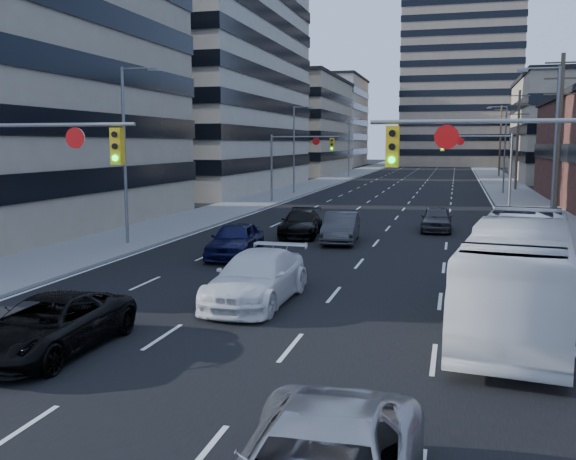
{
  "coord_description": "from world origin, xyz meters",
  "views": [
    {
      "loc": [
        5.78,
        -9.46,
        5.24
      ],
      "look_at": [
        0.09,
        12.22,
        2.2
      ],
      "focal_mm": 40.0,
      "sensor_mm": 36.0,
      "label": 1
    }
  ],
  "objects_px": {
    "black_pickup": "(49,325)",
    "transit_bus": "(520,272)",
    "sedan_blue": "(235,240)",
    "white_van": "(257,278)"
  },
  "relations": [
    {
      "from": "white_van",
      "to": "sedan_blue",
      "type": "distance_m",
      "value": 8.6
    },
    {
      "from": "white_van",
      "to": "sedan_blue",
      "type": "xyz_separation_m",
      "value": [
        -3.5,
        7.85,
        -0.02
      ]
    },
    {
      "from": "white_van",
      "to": "transit_bus",
      "type": "bearing_deg",
      "value": -2.39
    },
    {
      "from": "sedan_blue",
      "to": "transit_bus",
      "type": "bearing_deg",
      "value": -39.84
    },
    {
      "from": "transit_bus",
      "to": "black_pickup",
      "type": "bearing_deg",
      "value": -146.69
    },
    {
      "from": "sedan_blue",
      "to": "black_pickup",
      "type": "bearing_deg",
      "value": -93.83
    },
    {
      "from": "transit_bus",
      "to": "sedan_blue",
      "type": "bearing_deg",
      "value": 151.57
    },
    {
      "from": "black_pickup",
      "to": "sedan_blue",
      "type": "relative_size",
      "value": 1.08
    },
    {
      "from": "black_pickup",
      "to": "white_van",
      "type": "bearing_deg",
      "value": 61.17
    },
    {
      "from": "black_pickup",
      "to": "transit_bus",
      "type": "height_order",
      "value": "transit_bus"
    }
  ]
}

